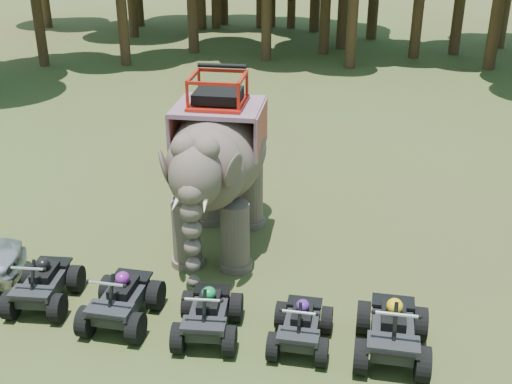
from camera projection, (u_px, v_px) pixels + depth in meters
The scene contains 7 objects.
ground at pixel (245, 294), 13.97m from camera, with size 110.00×110.00×0.00m, color #47381E.
elephant at pixel (219, 162), 15.07m from camera, with size 2.27×5.16×4.34m, color #4C4137, non-canonical shape.
atv_0 at pixel (42, 278), 13.39m from camera, with size 1.22×1.68×1.24m, color black, non-canonical shape.
atv_1 at pixel (121, 294), 12.83m from camera, with size 1.28×1.75×1.30m, color black, non-canonical shape.
atv_2 at pixel (208, 308), 12.43m from camera, with size 1.21×1.66×1.23m, color black, non-canonical shape.
atv_3 at pixel (301, 320), 12.17m from camera, with size 1.12×1.54×1.14m, color black, non-canonical shape.
atv_4 at pixel (393, 324), 11.88m from camera, with size 1.35×1.85×1.37m, color black, non-canonical shape.
Camera 1 is at (2.60, -11.40, 7.96)m, focal length 45.00 mm.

